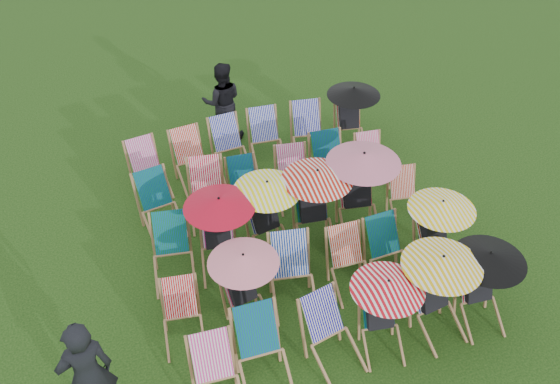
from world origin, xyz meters
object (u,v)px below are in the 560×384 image
object	(u,v)px
deckchair_29	(351,116)
person_left	(87,374)
person_rear	(222,102)
deckchair_0	(217,381)
deckchair_5	(483,287)

from	to	relation	value
deckchair_29	person_left	distance (m)	7.02
deckchair_29	person_rear	size ratio (longest dim) A/B	0.74
deckchair_0	person_left	bearing A→B (deg)	170.62
deckchair_5	deckchair_29	world-z (taller)	deckchair_5
deckchair_5	deckchair_29	bearing A→B (deg)	93.30
deckchair_5	person_left	world-z (taller)	person_left
person_left	person_rear	world-z (taller)	person_left
deckchair_0	person_rear	xyz separation A→B (m)	(1.76, 5.78, 0.35)
deckchair_0	person_left	size ratio (longest dim) A/B	0.53
deckchair_5	deckchair_29	distance (m)	4.63
deckchair_5	person_rear	xyz separation A→B (m)	(-2.16, 5.72, 0.18)
deckchair_5	person_rear	distance (m)	6.11
person_rear	deckchair_5	bearing A→B (deg)	123.86
deckchair_0	person_left	xyz separation A→B (m)	(-1.47, 0.35, 0.42)
deckchair_29	person_left	world-z (taller)	person_left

